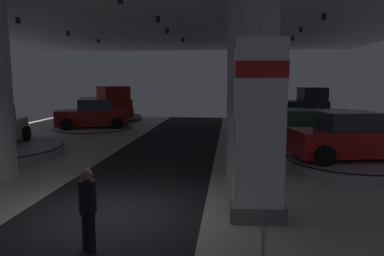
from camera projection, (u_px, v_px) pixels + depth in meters
name	position (u px, v px, depth m)	size (l,w,h in m)	color
ground	(110.00, 216.00, 8.63)	(24.00, 44.00, 0.06)	silver
column_right	(252.00, 93.00, 11.57)	(1.60, 1.60, 5.50)	silver
brand_sign_pylon	(259.00, 129.00, 8.06)	(1.29, 0.70, 4.08)	slate
display_platform_deep_right	(288.00, 121.00, 26.39)	(5.68, 5.68, 0.28)	#B7B7BC
pickup_truck_deep_right	(293.00, 106.00, 26.25)	(5.51, 3.13, 2.30)	black
display_platform_far_right	(296.00, 137.00, 19.45)	(5.68, 5.68, 0.24)	silver
pickup_truck_far_right	(290.00, 117.00, 19.40)	(5.61, 3.49, 2.30)	#2D5638
display_platform_mid_right	(350.00, 162.00, 13.22)	(4.53, 4.53, 0.34)	#B7B7BC
display_car_mid_right	(350.00, 138.00, 13.09)	(4.48, 2.89, 1.71)	red
display_platform_deep_left	(105.00, 118.00, 27.98)	(5.68, 5.68, 0.36)	#333338
pickup_truck_deep_left	(106.00, 104.00, 27.58)	(5.10, 5.35, 2.30)	maroon
display_platform_far_left	(93.00, 129.00, 21.95)	(4.66, 4.66, 0.29)	silver
display_car_far_left	(93.00, 115.00, 21.83)	(4.56, 3.24, 1.71)	maroon
visitor_walking_near	(88.00, 205.00, 6.70)	(0.32, 0.32, 1.59)	black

